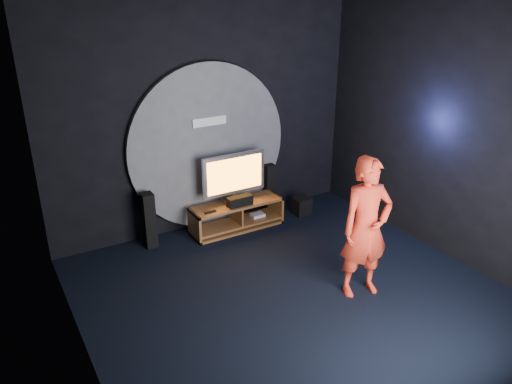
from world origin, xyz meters
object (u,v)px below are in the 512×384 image
(tower_speaker_right, at_px, (269,188))
(subwoofer, at_px, (301,206))
(tv, at_px, (234,176))
(media_console, at_px, (237,217))
(player, at_px, (366,228))
(tower_speaker_left, at_px, (149,220))

(tower_speaker_right, xyz_separation_m, subwoofer, (0.43, -0.37, -0.28))
(tv, relative_size, tower_speaker_right, 1.23)
(subwoofer, bearing_deg, tv, 173.54)
(media_console, relative_size, tower_speaker_right, 1.75)
(tower_speaker_right, relative_size, subwoofer, 2.88)
(player, bearing_deg, tower_speaker_right, 95.92)
(tower_speaker_left, bearing_deg, tv, -3.02)
(tower_speaker_right, height_order, player, player)
(tv, xyz_separation_m, player, (0.53, -2.41, 0.02))
(tower_speaker_left, bearing_deg, media_console, -5.75)
(subwoofer, distance_m, player, 2.49)
(tv, distance_m, subwoofer, 1.42)
(player, bearing_deg, tv, 113.70)
(media_console, height_order, tower_speaker_left, tower_speaker_left)
(tv, relative_size, subwoofer, 3.54)
(subwoofer, bearing_deg, media_console, 176.68)
(tv, xyz_separation_m, tower_speaker_right, (0.78, 0.23, -0.45))
(tv, bearing_deg, subwoofer, -6.46)
(tv, height_order, player, player)
(media_console, relative_size, tv, 1.43)
(media_console, bearing_deg, subwoofer, -3.32)
(tower_speaker_right, bearing_deg, media_console, -158.80)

